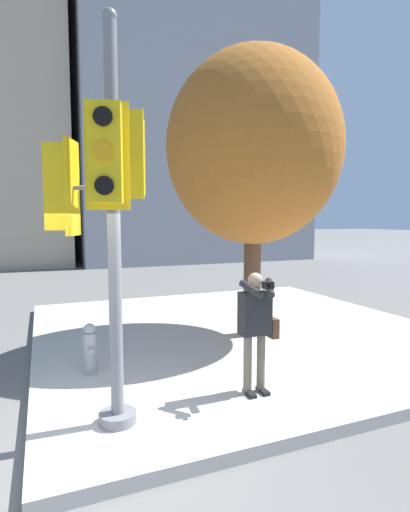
{
  "coord_description": "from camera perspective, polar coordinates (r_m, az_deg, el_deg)",
  "views": [
    {
      "loc": [
        -0.28,
        -3.84,
        2.43
      ],
      "look_at": [
        1.62,
        0.77,
        1.98
      ],
      "focal_mm": 28.0,
      "sensor_mm": 36.0,
      "label": 1
    }
  ],
  "objects": [
    {
      "name": "ground_plane",
      "position": [
        4.55,
        -17.27,
        -27.34
      ],
      "size": [
        160.0,
        160.0,
        0.0
      ],
      "primitive_type": "plane",
      "color": "slate"
    },
    {
      "name": "sidewalk_corner",
      "position": [
        8.58,
        4.78,
        -10.72
      ],
      "size": [
        8.0,
        8.0,
        0.16
      ],
      "color": "#BCB7AD",
      "rests_on": "ground_plane"
    },
    {
      "name": "traffic_signal_pole",
      "position": [
        4.43,
        -14.16,
        8.41
      ],
      "size": [
        1.17,
        1.38,
        4.44
      ],
      "color": "slate",
      "rests_on": "sidewalk_corner"
    },
    {
      "name": "person_photographer",
      "position": [
        5.29,
        7.35,
        -9.38
      ],
      "size": [
        0.58,
        0.54,
        1.6
      ],
      "color": "black",
      "rests_on": "sidewalk_corner"
    },
    {
      "name": "street_tree",
      "position": [
        7.95,
        6.94,
        14.96
      ],
      "size": [
        3.34,
        3.34,
        5.48
      ],
      "color": "brown",
      "rests_on": "sidewalk_corner"
    },
    {
      "name": "fire_hydrant",
      "position": [
        6.28,
        -16.11,
        -12.62
      ],
      "size": [
        0.19,
        0.25,
        0.76
      ],
      "color": "#99999E",
      "rests_on": "sidewalk_corner"
    },
    {
      "name": "building_right",
      "position": [
        28.4,
        -3.85,
        20.39
      ],
      "size": [
        13.78,
        11.98,
        19.73
      ],
      "color": "gray",
      "rests_on": "ground_plane"
    }
  ]
}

